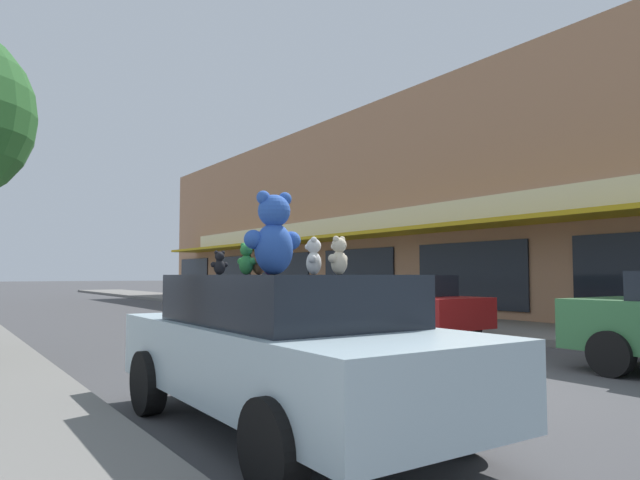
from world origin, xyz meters
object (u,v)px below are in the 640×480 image
(teddy_bear_yellow, at_px, (275,265))
(teddy_bear_green, at_px, (246,259))
(teddy_bear_purple, at_px, (269,263))
(teddy_bear_cream, at_px, (339,256))
(teddy_bear_brown, at_px, (259,258))
(teddy_bear_black, at_px, (219,263))
(parked_car_far_center, at_px, (400,304))
(teddy_bear_pink, at_px, (272,261))
(plush_art_car, at_px, (285,347))
(teddy_bear_giant, at_px, (274,235))
(teddy_bear_white, at_px, (314,257))

(teddy_bear_yellow, relative_size, teddy_bear_green, 0.70)
(teddy_bear_purple, xyz_separation_m, teddy_bear_cream, (-0.09, -1.32, 0.03))
(teddy_bear_yellow, height_order, teddy_bear_brown, teddy_bear_brown)
(teddy_bear_black, xyz_separation_m, teddy_bear_cream, (0.39, -1.45, 0.04))
(teddy_bear_cream, height_order, parked_car_far_center, teddy_bear_cream)
(teddy_bear_pink, bearing_deg, teddy_bear_purple, 19.94)
(plush_art_car, xyz_separation_m, parked_car_far_center, (6.03, 5.10, -0.01))
(teddy_bear_giant, distance_m, teddy_bear_brown, 0.48)
(teddy_bear_green, xyz_separation_m, teddy_bear_purple, (0.16, -0.17, -0.04))
(teddy_bear_giant, bearing_deg, teddy_bear_black, -39.85)
(teddy_bear_green, height_order, teddy_bear_brown, teddy_bear_brown)
(teddy_bear_giant, height_order, teddy_bear_cream, teddy_bear_giant)
(teddy_bear_black, bearing_deg, plush_art_car, 131.32)
(teddy_bear_giant, bearing_deg, teddy_bear_brown, -92.83)
(teddy_bear_pink, bearing_deg, teddy_bear_white, 34.08)
(teddy_bear_white, bearing_deg, teddy_bear_cream, 58.54)
(teddy_bear_giant, height_order, teddy_bear_yellow, teddy_bear_giant)
(teddy_bear_giant, xyz_separation_m, teddy_bear_white, (-0.09, -0.84, -0.24))
(teddy_bear_giant, relative_size, parked_car_far_center, 0.20)
(teddy_bear_yellow, xyz_separation_m, parked_car_far_center, (5.66, 4.29, -0.78))
(teddy_bear_brown, xyz_separation_m, teddy_bear_purple, (0.03, -0.16, -0.06))
(plush_art_car, bearing_deg, teddy_bear_cream, -87.73)
(teddy_bear_green, bearing_deg, teddy_bear_cream, 160.48)
(teddy_bear_giant, relative_size, teddy_bear_black, 3.39)
(plush_art_car, bearing_deg, teddy_bear_brown, 83.45)
(teddy_bear_green, xyz_separation_m, teddy_bear_pink, (0.51, 0.38, -0.01))
(teddy_bear_giant, relative_size, teddy_bear_green, 2.46)
(teddy_bear_yellow, bearing_deg, teddy_bear_pink, -48.76)
(teddy_bear_brown, bearing_deg, teddy_bear_green, -69.55)
(plush_art_car, relative_size, teddy_bear_green, 12.94)
(teddy_bear_brown, relative_size, teddy_bear_cream, 1.17)
(teddy_bear_brown, bearing_deg, teddy_bear_purple, 39.15)
(teddy_bear_green, bearing_deg, teddy_bear_pink, -75.59)
(plush_art_car, xyz_separation_m, teddy_bear_cream, (0.02, -0.81, 0.81))
(plush_art_car, bearing_deg, teddy_bear_yellow, 66.33)
(teddy_bear_white, bearing_deg, teddy_bear_black, -133.20)
(teddy_bear_black, relative_size, parked_car_far_center, 0.06)
(teddy_bear_giant, xyz_separation_m, teddy_bear_yellow, (0.35, 0.57, -0.28))
(plush_art_car, distance_m, teddy_bear_yellow, 1.18)
(teddy_bear_giant, xyz_separation_m, teddy_bear_purple, (0.10, 0.27, -0.27))
(teddy_bear_giant, relative_size, teddy_bear_white, 2.57)
(teddy_bear_brown, bearing_deg, plush_art_car, 20.35)
(teddy_bear_pink, height_order, teddy_bear_black, teddy_bear_pink)
(teddy_bear_pink, bearing_deg, teddy_bear_yellow, 30.95)
(parked_car_far_center, bearing_deg, teddy_bear_pink, -144.06)
(teddy_bear_black, height_order, teddy_bear_cream, teddy_bear_cream)
(teddy_bear_white, relative_size, teddy_bear_pink, 1.00)
(teddy_bear_giant, relative_size, teddy_bear_purple, 3.28)
(plush_art_car, distance_m, teddy_bear_giant, 1.07)
(teddy_bear_yellow, bearing_deg, teddy_bear_cream, 140.53)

